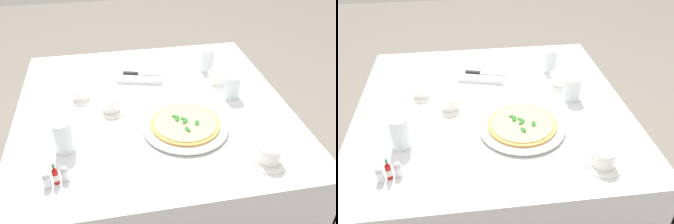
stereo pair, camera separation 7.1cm
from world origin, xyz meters
TOP-DOWN VIEW (x-y plane):
  - ground_plane at (0.00, 0.00)m, footprint 8.00×8.00m
  - dining_table at (0.00, 0.00)m, footprint 1.17×1.17m
  - pizza_plate at (0.10, -0.20)m, footprint 0.34×0.34m
  - pizza at (0.10, -0.20)m, footprint 0.28×0.28m
  - coffee_cup_left_edge at (-0.31, 0.11)m, footprint 0.13×0.13m
  - coffee_cup_far_left at (0.33, 0.13)m, footprint 0.13×0.13m
  - coffee_cup_back_corner at (-0.18, -0.02)m, footprint 0.13×0.13m
  - coffee_cup_right_edge at (0.35, -0.44)m, footprint 0.13×0.13m
  - water_glass_near_right at (0.36, 0.00)m, footprint 0.08×0.08m
  - water_glass_center_back at (0.32, 0.27)m, footprint 0.07×0.07m
  - water_glass_near_left at (-0.36, -0.24)m, footprint 0.07×0.07m
  - napkin_folded at (-0.02, 0.25)m, footprint 0.25×0.18m
  - dinner_knife at (-0.02, 0.25)m, footprint 0.19×0.07m
  - hot_sauce_bottle at (-0.38, -0.41)m, footprint 0.02×0.02m
  - salt_shaker at (-0.35, -0.40)m, footprint 0.03×0.03m
  - pepper_shaker at (-0.41, -0.42)m, footprint 0.03×0.03m

SIDE VIEW (x-z plane):
  - ground_plane at x=0.00m, z-range 0.00..0.00m
  - dining_table at x=0.00m, z-range 0.24..0.97m
  - napkin_folded at x=-0.02m, z-range 0.73..0.75m
  - pizza_plate at x=0.10m, z-range 0.73..0.75m
  - dinner_knife at x=-0.02m, z-range 0.75..0.76m
  - pizza at x=0.10m, z-range 0.74..0.76m
  - salt_shaker at x=-0.35m, z-range 0.73..0.78m
  - pepper_shaker at x=-0.41m, z-range 0.73..0.78m
  - coffee_cup_left_edge at x=-0.31m, z-range 0.73..0.78m
  - coffee_cup_far_left at x=0.33m, z-range 0.73..0.79m
  - coffee_cup_back_corner at x=-0.18m, z-range 0.73..0.79m
  - coffee_cup_right_edge at x=0.35m, z-range 0.73..0.80m
  - hot_sauce_bottle at x=-0.38m, z-range 0.72..0.81m
  - water_glass_near_right at x=0.36m, z-range 0.72..0.83m
  - water_glass_center_back at x=0.32m, z-range 0.72..0.84m
  - water_glass_near_left at x=-0.36m, z-range 0.72..0.85m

